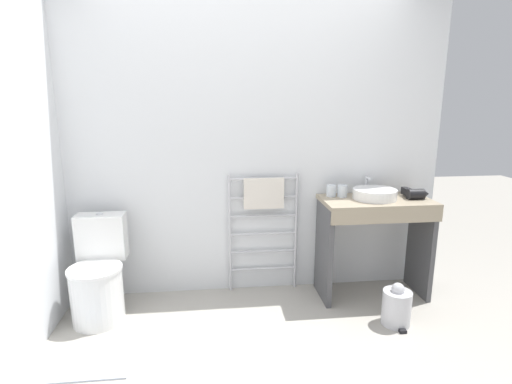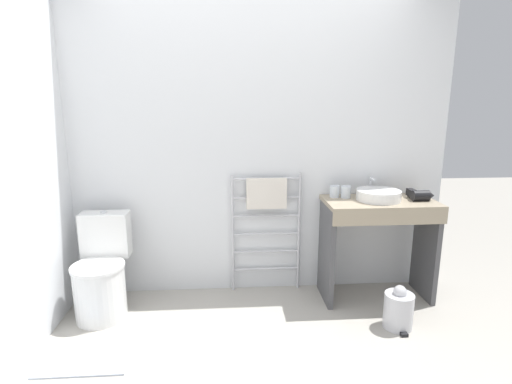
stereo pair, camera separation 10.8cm
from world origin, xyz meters
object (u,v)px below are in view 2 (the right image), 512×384
(hair_dryer, at_px, (420,195))
(trash_bin, at_px, (398,309))
(towel_radiator, at_px, (266,210))
(cup_near_wall, at_px, (334,191))
(sink_basin, at_px, (378,195))
(cup_near_edge, at_px, (346,192))
(toilet, at_px, (102,276))

(hair_dryer, xyz_separation_m, trash_bin, (-0.31, -0.45, -0.74))
(towel_radiator, xyz_separation_m, cup_near_wall, (0.56, -0.06, 0.16))
(cup_near_wall, xyz_separation_m, trash_bin, (0.35, -0.60, -0.75))
(sink_basin, height_order, cup_near_edge, cup_near_edge)
(trash_bin, bearing_deg, hair_dryer, 55.26)
(toilet, xyz_separation_m, cup_near_edge, (1.94, 0.22, 0.57))
(cup_near_edge, bearing_deg, cup_near_wall, 163.47)
(toilet, bearing_deg, hair_dryer, 2.14)
(trash_bin, bearing_deg, sink_basin, 92.34)
(trash_bin, bearing_deg, cup_near_wall, 119.82)
(toilet, height_order, sink_basin, sink_basin)
(sink_basin, relative_size, hair_dryer, 1.81)
(cup_near_wall, distance_m, trash_bin, 1.02)
(cup_near_wall, bearing_deg, sink_basin, -20.65)
(towel_radiator, bearing_deg, toilet, -166.73)
(trash_bin, bearing_deg, towel_radiator, 143.73)
(hair_dryer, bearing_deg, trash_bin, -124.74)
(toilet, distance_m, towel_radiator, 1.39)
(sink_basin, bearing_deg, cup_near_edge, 157.88)
(toilet, relative_size, sink_basin, 2.20)
(towel_radiator, relative_size, cup_near_wall, 10.81)
(toilet, distance_m, cup_near_wall, 1.96)
(towel_radiator, height_order, hair_dryer, towel_radiator)
(cup_near_edge, height_order, hair_dryer, cup_near_edge)
(toilet, height_order, cup_near_wall, cup_near_wall)
(toilet, relative_size, trash_bin, 2.37)
(towel_radiator, height_order, sink_basin, towel_radiator)
(towel_radiator, distance_m, trash_bin, 1.26)
(hair_dryer, bearing_deg, cup_near_wall, 167.03)
(towel_radiator, xyz_separation_m, cup_near_edge, (0.65, -0.09, 0.16))
(toilet, distance_m, sink_basin, 2.26)
(towel_radiator, bearing_deg, trash_bin, -36.27)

